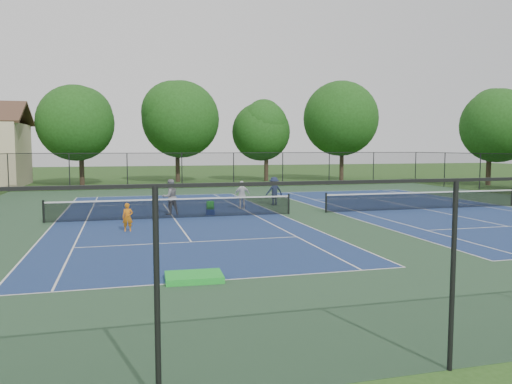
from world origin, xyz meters
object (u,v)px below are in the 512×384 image
object	(u,v)px
tree_back_d	(342,115)
tree_back_c	(266,128)
instructor	(170,197)
ball_crate	(210,212)
tree_back_a	(80,119)
tree_side_e	(491,121)
bystander_b	(274,191)
child_player	(128,217)
ball_hopper	(210,205)
bystander_a	(242,195)
tree_back_b	(177,116)

from	to	relation	value
tree_back_d	tree_back_c	bearing A→B (deg)	172.87
tree_back_c	instructor	size ratio (longest dim) A/B	4.56
ball_crate	tree_back_a	bearing A→B (deg)	108.85
tree_side_e	bystander_b	size ratio (longest dim) A/B	5.21
child_player	tree_back_c	bearing A→B (deg)	66.01
ball_crate	ball_hopper	size ratio (longest dim) A/B	0.99
tree_back_c	bystander_b	world-z (taller)	tree_back_c
bystander_a	ball_crate	bearing A→B (deg)	37.72
bystander_a	bystander_b	world-z (taller)	bystander_b
tree_side_e	child_player	distance (m)	36.97
tree_side_e	instructor	xyz separation A→B (m)	(-30.04, -12.60, -4.89)
instructor	ball_crate	xyz separation A→B (m)	(1.98, -0.65, -0.76)
ball_crate	bystander_a	bearing A→B (deg)	42.62
instructor	bystander_a	size ratio (longest dim) A/B	1.15
instructor	tree_back_c	bearing A→B (deg)	-137.31
bystander_b	ball_crate	distance (m)	5.68
tree_back_c	bystander_b	xyz separation A→B (m)	(-5.57, -20.85, -4.63)
child_player	instructor	distance (m)	5.23
tree_back_c	child_player	bearing A→B (deg)	-116.66
tree_back_c	instructor	world-z (taller)	tree_back_c
tree_back_a	tree_side_e	size ratio (longest dim) A/B	1.03
tree_side_e	ball_hopper	size ratio (longest dim) A/B	22.03
tree_back_b	instructor	bearing A→B (deg)	-97.04
tree_back_a	instructor	distance (m)	23.93
tree_back_a	tree_side_e	bearing A→B (deg)	-15.52
tree_back_a	tree_back_c	size ratio (longest dim) A/B	1.09
tree_back_d	instructor	distance (m)	30.78
instructor	bystander_b	bearing A→B (deg)	-177.25
tree_side_e	child_player	size ratio (longest dim) A/B	7.48
bystander_a	ball_crate	world-z (taller)	bystander_a
bystander_a	tree_back_c	bearing A→B (deg)	-114.42
child_player	ball_hopper	size ratio (longest dim) A/B	2.94
tree_back_c	tree_side_e	distance (m)	21.10
child_player	ball_hopper	xyz separation A→B (m)	(4.17, 4.08, -0.08)
tree_back_d	child_player	world-z (taller)	tree_back_d
tree_side_e	child_player	world-z (taller)	tree_side_e
child_player	bystander_a	world-z (taller)	bystander_a
tree_back_c	tree_side_e	size ratio (longest dim) A/B	0.95
tree_back_a	instructor	xyz separation A→B (m)	(5.96, -22.60, -5.12)
ball_crate	ball_hopper	world-z (taller)	ball_hopper
tree_side_e	ball_crate	world-z (taller)	tree_side_e
tree_back_c	ball_hopper	size ratio (longest dim) A/B	20.84
tree_back_c	ball_hopper	bearing A→B (deg)	-112.54
tree_back_b	ball_crate	distance (m)	26.08
tree_back_a	bystander_a	size ratio (longest dim) A/B	5.73
tree_side_e	bystander_b	bearing A→B (deg)	-157.32
bystander_a	child_player	bearing A→B (deg)	38.93
instructor	ball_hopper	xyz separation A→B (m)	(1.98, -0.65, -0.41)
instructor	bystander_a	bearing A→B (deg)	177.76
bystander_a	tree_side_e	bearing A→B (deg)	-161.42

